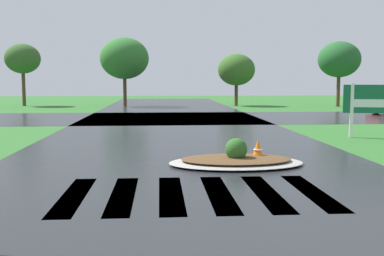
{
  "coord_description": "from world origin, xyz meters",
  "views": [
    {
      "loc": [
        -0.65,
        -2.89,
        2.13
      ],
      "look_at": [
        0.22,
        9.49,
        0.84
      ],
      "focal_mm": 43.02,
      "sensor_mm": 36.0,
      "label": 1
    }
  ],
  "objects": [
    {
      "name": "asphalt_roadway",
      "position": [
        0.0,
        10.0,
        0.0
      ],
      "size": [
        9.87,
        80.0,
        0.01
      ],
      "primitive_type": "cube",
      "color": "#232628",
      "rests_on": "ground"
    },
    {
      "name": "asphalt_cross_road",
      "position": [
        0.0,
        23.11,
        0.0
      ],
      "size": [
        90.0,
        8.88,
        0.01
      ],
      "primitive_type": "cube",
      "color": "#232628",
      "rests_on": "ground"
    },
    {
      "name": "crosswalk_stripes",
      "position": [
        0.0,
        5.56,
        0.0
      ],
      "size": [
        4.95,
        2.96,
        0.01
      ],
      "color": "white",
      "rests_on": "ground"
    },
    {
      "name": "estate_billboard",
      "position": [
        7.57,
        13.43,
        1.35
      ],
      "size": [
        2.8,
        0.85,
        2.02
      ],
      "rotation": [
        0.0,
        0.0,
        2.87
      ],
      "color": "white",
      "rests_on": "ground"
    },
    {
      "name": "median_island",
      "position": [
        1.27,
        8.47,
        0.13
      ],
      "size": [
        3.4,
        2.09,
        0.68
      ],
      "color": "#9E9B93",
      "rests_on": "ground"
    },
    {
      "name": "traffic_cone",
      "position": [
        1.9,
        8.84,
        0.29
      ],
      "size": [
        0.38,
        0.38,
        0.6
      ],
      "color": "orange",
      "rests_on": "ground"
    },
    {
      "name": "background_treeline",
      "position": [
        -4.55,
        34.89,
        3.62
      ],
      "size": [
        38.09,
        5.72,
        5.57
      ],
      "color": "#4C3823",
      "rests_on": "ground"
    }
  ]
}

